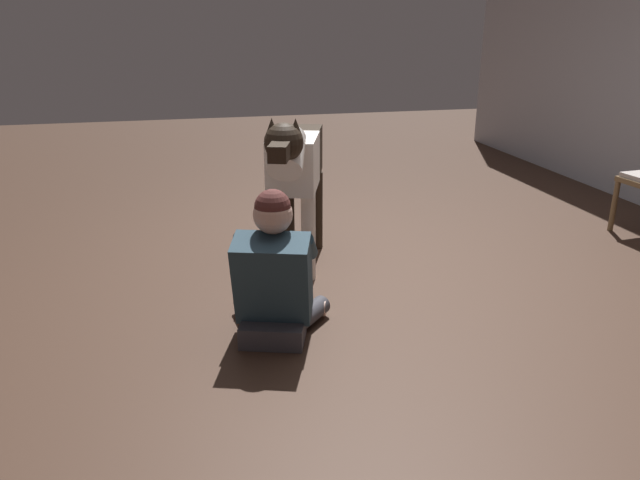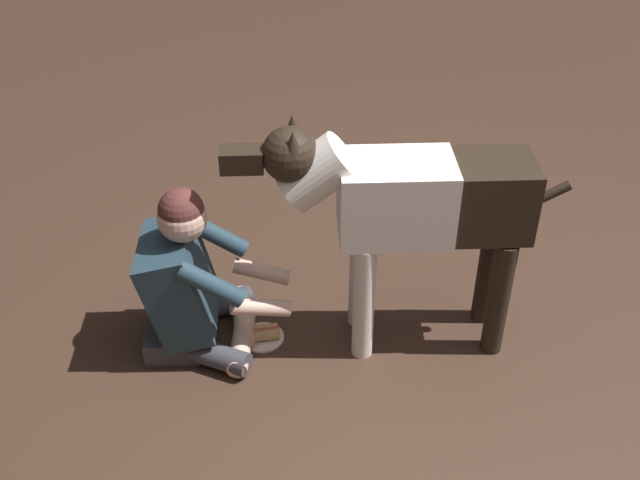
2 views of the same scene
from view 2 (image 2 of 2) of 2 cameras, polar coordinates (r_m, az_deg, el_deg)
name	(u,v)px [view 2 (image 2 of 2)]	position (r m, az deg, el deg)	size (l,w,h in m)	color
ground_plane	(427,390)	(3.40, 7.98, -11.07)	(14.29, 14.29, 0.00)	#402B20
person_sitting_on_floor	(191,284)	(3.42, -9.61, -3.28)	(0.73, 0.60, 0.83)	#3E3E46
large_dog	(408,206)	(3.19, 6.57, 2.57)	(1.39, 0.58, 1.12)	white
hot_dog_on_plate	(262,334)	(3.59, -4.34, -7.04)	(0.20, 0.20, 0.06)	white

